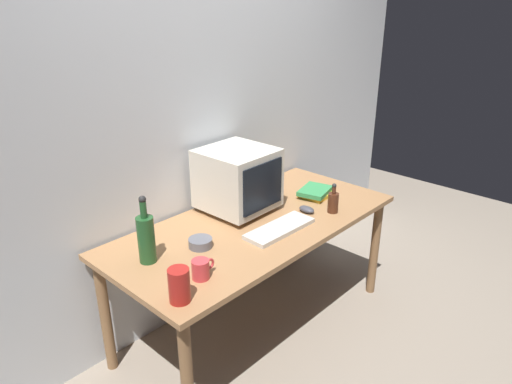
% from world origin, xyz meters
% --- Properties ---
extents(ground_plane, '(6.00, 6.00, 0.00)m').
position_xyz_m(ground_plane, '(0.00, 0.00, 0.00)').
color(ground_plane, gray).
extents(back_wall, '(4.00, 0.08, 2.50)m').
position_xyz_m(back_wall, '(0.00, 0.45, 1.25)').
color(back_wall, silver).
rests_on(back_wall, ground).
extents(desk, '(1.70, 0.78, 0.70)m').
position_xyz_m(desk, '(0.00, 0.00, 0.63)').
color(desk, '#9E7047').
rests_on(desk, ground).
extents(crt_monitor, '(0.39, 0.40, 0.37)m').
position_xyz_m(crt_monitor, '(0.04, 0.18, 0.89)').
color(crt_monitor, beige).
rests_on(crt_monitor, desk).
extents(keyboard, '(0.42, 0.16, 0.02)m').
position_xyz_m(keyboard, '(0.01, -0.16, 0.71)').
color(keyboard, beige).
rests_on(keyboard, desk).
extents(computer_mouse, '(0.06, 0.10, 0.04)m').
position_xyz_m(computer_mouse, '(0.29, -0.13, 0.72)').
color(computer_mouse, '#3F3F47').
rests_on(computer_mouse, desk).
extents(bottle_tall, '(0.08, 0.08, 0.34)m').
position_xyz_m(bottle_tall, '(-0.65, 0.09, 0.83)').
color(bottle_tall, '#1E4C23').
rests_on(bottle_tall, desk).
extents(bottle_short, '(0.06, 0.06, 0.18)m').
position_xyz_m(bottle_short, '(0.40, -0.24, 0.77)').
color(bottle_short, '#472314').
rests_on(bottle_short, desk).
extents(book_stack, '(0.24, 0.21, 0.05)m').
position_xyz_m(book_stack, '(0.52, -0.03, 0.73)').
color(book_stack, gold).
rests_on(book_stack, desk).
extents(mug, '(0.12, 0.08, 0.09)m').
position_xyz_m(mug, '(-0.58, -0.20, 0.75)').
color(mug, '#CC383D').
rests_on(mug, desk).
extents(cd_spindle, '(0.12, 0.12, 0.04)m').
position_xyz_m(cd_spindle, '(-0.39, 0.01, 0.72)').
color(cd_spindle, '#595B66').
rests_on(cd_spindle, desk).
extents(metal_canister, '(0.09, 0.09, 0.15)m').
position_xyz_m(metal_canister, '(-0.75, -0.27, 0.78)').
color(metal_canister, '#A51E19').
rests_on(metal_canister, desk).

